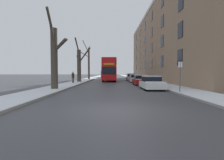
{
  "coord_description": "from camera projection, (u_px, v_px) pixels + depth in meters",
  "views": [
    {
      "loc": [
        -0.31,
        -7.62,
        1.65
      ],
      "look_at": [
        -0.37,
        21.75,
        0.42
      ],
      "focal_mm": 28.0,
      "sensor_mm": 36.0,
      "label": 1
    }
  ],
  "objects": [
    {
      "name": "pedestrian_left_sidewalk",
      "position": [
        73.0,
        77.0,
        26.18
      ],
      "size": [
        0.4,
        0.4,
        1.82
      ],
      "rotation": [
        0.0,
        0.0,
        1.26
      ],
      "color": "#4C4742",
      "rests_on": "ground"
    },
    {
      "name": "parked_car_3",
      "position": [
        131.0,
        77.0,
        35.51
      ],
      "size": [
        1.8,
        4.43,
        1.49
      ],
      "color": "#9EA3AD",
      "rests_on": "ground"
    },
    {
      "name": "ground_plane",
      "position": [
        119.0,
        110.0,
        7.68
      ],
      "size": [
        320.0,
        320.0,
        0.0
      ],
      "primitive_type": "plane",
      "color": "#424247"
    },
    {
      "name": "sidewalk_right",
      "position": [
        131.0,
        77.0,
        60.62
      ],
      "size": [
        2.82,
        130.0,
        0.16
      ],
      "color": "gray",
      "rests_on": "ground"
    },
    {
      "name": "parked_car_1",
      "position": [
        141.0,
        80.0,
        23.51
      ],
      "size": [
        1.89,
        4.19,
        1.35
      ],
      "color": "maroon",
      "rests_on": "ground"
    },
    {
      "name": "street_sign_post",
      "position": [
        180.0,
        75.0,
        13.53
      ],
      "size": [
        0.32,
        0.07,
        2.53
      ],
      "color": "#4C4F54",
      "rests_on": "ground"
    },
    {
      "name": "sidewalk_left",
      "position": [
        96.0,
        77.0,
        60.65
      ],
      "size": [
        2.82,
        130.0,
        0.16
      ],
      "color": "gray",
      "rests_on": "ground"
    },
    {
      "name": "parked_car_0",
      "position": [
        152.0,
        83.0,
        17.21
      ],
      "size": [
        1.81,
        4.22,
        1.34
      ],
      "color": "silver",
      "rests_on": "ground"
    },
    {
      "name": "double_decker_bus",
      "position": [
        110.0,
        69.0,
        35.11
      ],
      "size": [
        2.61,
        11.62,
        4.28
      ],
      "color": "red",
      "rests_on": "ground"
    },
    {
      "name": "terrace_facade_right",
      "position": [
        169.0,
        45.0,
        37.94
      ],
      "size": [
        9.1,
        49.64,
        15.48
      ],
      "color": "#8C7056",
      "rests_on": "ground"
    },
    {
      "name": "bare_tree_left_0",
      "position": [
        55.0,
        56.0,
        16.17
      ],
      "size": [
        1.7,
        2.53,
        6.99
      ],
      "color": "#423A30",
      "rests_on": "ground"
    },
    {
      "name": "oncoming_van",
      "position": [
        104.0,
        74.0,
        57.66
      ],
      "size": [
        1.91,
        5.59,
        2.26
      ],
      "color": "#9EA3AD",
      "rests_on": "ground"
    },
    {
      "name": "bare_tree_left_2",
      "position": [
        89.0,
        62.0,
        41.53
      ],
      "size": [
        2.23,
        2.83,
        9.22
      ],
      "color": "#423A30",
      "rests_on": "ground"
    },
    {
      "name": "parked_car_2",
      "position": [
        135.0,
        79.0,
        29.85
      ],
      "size": [
        1.69,
        4.55,
        1.39
      ],
      "color": "silver",
      "rests_on": "ground"
    },
    {
      "name": "bare_tree_left_1",
      "position": [
        80.0,
        64.0,
        29.21
      ],
      "size": [
        2.79,
        3.19,
        7.29
      ],
      "color": "#423A30",
      "rests_on": "ground"
    }
  ]
}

